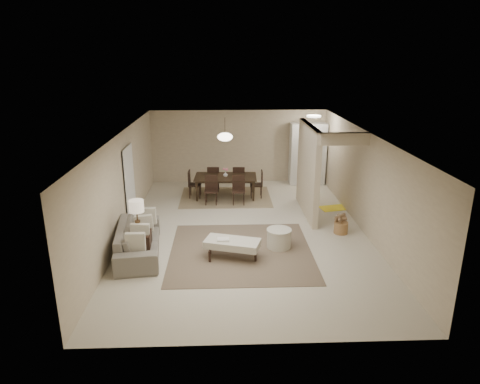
{
  "coord_description": "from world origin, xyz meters",
  "views": [
    {
      "loc": [
        -0.52,
        -10.08,
        4.29
      ],
      "look_at": [
        -0.13,
        -0.04,
        1.05
      ],
      "focal_mm": 32.0,
      "sensor_mm": 36.0,
      "label": 1
    }
  ],
  "objects_px": {
    "pantry_cabinet": "(307,154)",
    "ottoman_bench": "(232,244)",
    "wicker_basket": "(341,228)",
    "side_table": "(139,245)",
    "dining_table": "(226,187)",
    "sofa": "(138,240)",
    "round_pouf": "(279,239)"
  },
  "relations": [
    {
      "from": "sofa",
      "to": "wicker_basket",
      "type": "height_order",
      "value": "sofa"
    },
    {
      "from": "pantry_cabinet",
      "to": "side_table",
      "type": "xyz_separation_m",
      "value": [
        -4.75,
        -5.54,
        -0.77
      ]
    },
    {
      "from": "pantry_cabinet",
      "to": "dining_table",
      "type": "xyz_separation_m",
      "value": [
        -2.82,
        -1.45,
        -0.71
      ]
    },
    {
      "from": "ottoman_bench",
      "to": "round_pouf",
      "type": "height_order",
      "value": "round_pouf"
    },
    {
      "from": "sofa",
      "to": "pantry_cabinet",
      "type": "bearing_deg",
      "value": -49.16
    },
    {
      "from": "wicker_basket",
      "to": "side_table",
      "type": "bearing_deg",
      "value": -166.66
    },
    {
      "from": "pantry_cabinet",
      "to": "ottoman_bench",
      "type": "relative_size",
      "value": 1.62
    },
    {
      "from": "sofa",
      "to": "dining_table",
      "type": "distance_m",
      "value": 4.4
    },
    {
      "from": "pantry_cabinet",
      "to": "wicker_basket",
      "type": "height_order",
      "value": "pantry_cabinet"
    },
    {
      "from": "pantry_cabinet",
      "to": "sofa",
      "type": "distance_m",
      "value": 7.24
    },
    {
      "from": "ottoman_bench",
      "to": "wicker_basket",
      "type": "relative_size",
      "value": 3.74
    },
    {
      "from": "side_table",
      "to": "round_pouf",
      "type": "height_order",
      "value": "side_table"
    },
    {
      "from": "sofa",
      "to": "round_pouf",
      "type": "height_order",
      "value": "sofa"
    },
    {
      "from": "pantry_cabinet",
      "to": "sofa",
      "type": "relative_size",
      "value": 0.91
    },
    {
      "from": "ottoman_bench",
      "to": "dining_table",
      "type": "relative_size",
      "value": 0.68
    },
    {
      "from": "round_pouf",
      "to": "sofa",
      "type": "bearing_deg",
      "value": -176.51
    },
    {
      "from": "sofa",
      "to": "dining_table",
      "type": "relative_size",
      "value": 1.2
    },
    {
      "from": "wicker_basket",
      "to": "sofa",
      "type": "bearing_deg",
      "value": -168.71
    },
    {
      "from": "ottoman_bench",
      "to": "dining_table",
      "type": "bearing_deg",
      "value": 108.54
    },
    {
      "from": "side_table",
      "to": "sofa",
      "type": "bearing_deg",
      "value": 106.39
    },
    {
      "from": "wicker_basket",
      "to": "round_pouf",
      "type": "bearing_deg",
      "value": -155.03
    },
    {
      "from": "sofa",
      "to": "side_table",
      "type": "xyz_separation_m",
      "value": [
        0.05,
        -0.17,
        -0.05
      ]
    },
    {
      "from": "side_table",
      "to": "wicker_basket",
      "type": "xyz_separation_m",
      "value": [
        4.8,
        1.14,
        -0.14
      ]
    },
    {
      "from": "pantry_cabinet",
      "to": "wicker_basket",
      "type": "xyz_separation_m",
      "value": [
        0.05,
        -4.4,
        -0.9
      ]
    },
    {
      "from": "sofa",
      "to": "side_table",
      "type": "bearing_deg",
      "value": -170.99
    },
    {
      "from": "wicker_basket",
      "to": "dining_table",
      "type": "bearing_deg",
      "value": 134.18
    },
    {
      "from": "pantry_cabinet",
      "to": "round_pouf",
      "type": "xyz_separation_m",
      "value": [
        -1.61,
        -5.18,
        -0.83
      ]
    },
    {
      "from": "wicker_basket",
      "to": "pantry_cabinet",
      "type": "bearing_deg",
      "value": 90.66
    },
    {
      "from": "pantry_cabinet",
      "to": "round_pouf",
      "type": "bearing_deg",
      "value": -107.29
    },
    {
      "from": "ottoman_bench",
      "to": "wicker_basket",
      "type": "xyz_separation_m",
      "value": [
        2.75,
        1.27,
        -0.19
      ]
    },
    {
      "from": "dining_table",
      "to": "sofa",
      "type": "bearing_deg",
      "value": -114.55
    },
    {
      "from": "ottoman_bench",
      "to": "side_table",
      "type": "xyz_separation_m",
      "value": [
        -2.05,
        0.13,
        -0.06
      ]
    }
  ]
}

